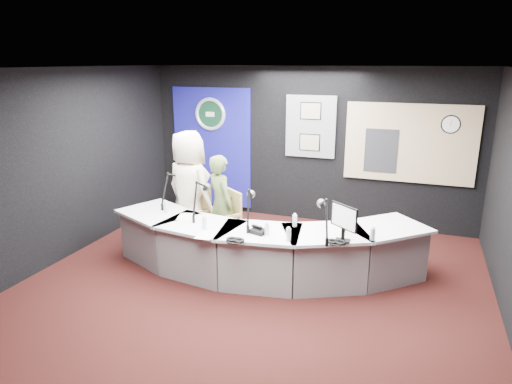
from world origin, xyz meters
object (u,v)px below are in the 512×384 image
(armchair_right, at_px, (221,221))
(person_woman, at_px, (221,204))
(broadcast_desk, at_px, (260,248))
(person_man, at_px, (189,190))
(armchair_left, at_px, (191,220))

(armchair_right, xyz_separation_m, person_woman, (0.00, 0.00, 0.28))
(broadcast_desk, height_order, armchair_right, armchair_right)
(person_woman, bearing_deg, broadcast_desk, -174.80)
(armchair_right, height_order, person_man, person_man)
(broadcast_desk, bearing_deg, person_man, 159.17)
(armchair_right, xyz_separation_m, person_man, (-0.53, 0.00, 0.44))
(broadcast_desk, bearing_deg, person_woman, 148.07)
(armchair_left, bearing_deg, broadcast_desk, 0.93)
(armchair_left, distance_m, armchair_right, 0.53)
(person_man, bearing_deg, armchair_right, -158.32)
(broadcast_desk, relative_size, armchair_left, 4.98)
(broadcast_desk, bearing_deg, armchair_left, 159.17)
(person_man, height_order, person_woman, person_man)
(person_man, relative_size, person_woman, 1.22)
(broadcast_desk, relative_size, person_man, 2.40)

